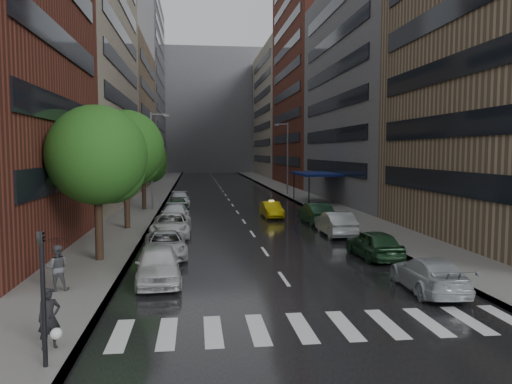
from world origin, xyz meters
TOP-DOWN VIEW (x-y plane):
  - ground at (0.00, 0.00)m, footprint 220.00×220.00m
  - road at (0.00, 50.00)m, footprint 14.00×140.00m
  - sidewalk_left at (-9.00, 50.00)m, footprint 4.00×140.00m
  - sidewalk_right at (9.00, 50.00)m, footprint 4.00×140.00m
  - crosswalk at (0.20, -2.00)m, footprint 13.15×2.80m
  - buildings_left at (-15.00, 58.79)m, footprint 8.00×108.00m
  - buildings_right at (15.00, 56.70)m, footprint 8.05×109.10m
  - building_far at (0.00, 118.00)m, footprint 40.00×14.00m
  - tree_near at (-8.60, 8.31)m, footprint 4.92×4.92m
  - tree_mid at (-8.60, 18.69)m, footprint 5.30×5.30m
  - tree_far at (-8.60, 30.46)m, footprint 4.38×4.38m
  - taxi at (2.53, 24.04)m, footprint 1.62×4.13m
  - parked_cars_left at (-5.40, 18.29)m, footprint 2.58×34.27m
  - parked_cars_right at (5.40, 11.17)m, footprint 2.25×23.76m
  - ped_bag_walker at (-7.81, -3.17)m, footprint 0.74×0.69m
  - ped_black_umbrella at (-9.18, 2.81)m, footprint 0.96×0.98m
  - traffic_light at (-7.60, -4.35)m, footprint 0.18×0.15m
  - street_lamp_left at (-7.72, 30.00)m, footprint 1.74×0.22m
  - street_lamp_right at (7.72, 45.00)m, footprint 1.74×0.22m
  - awning at (8.98, 35.00)m, footprint 4.00×8.00m

SIDE VIEW (x-z plane):
  - ground at x=0.00m, z-range 0.00..0.00m
  - road at x=0.00m, z-range 0.00..0.01m
  - crosswalk at x=0.20m, z-range 0.01..0.02m
  - sidewalk_left at x=-9.00m, z-range 0.00..0.15m
  - sidewalk_right at x=9.00m, z-range 0.00..0.15m
  - taxi at x=2.53m, z-range 0.00..1.34m
  - parked_cars_left at x=-5.40m, z-range -0.06..1.51m
  - parked_cars_right at x=5.40m, z-range -0.04..1.57m
  - ped_bag_walker at x=-7.81m, z-range 0.12..1.82m
  - ped_black_umbrella at x=-9.18m, z-range 0.33..2.42m
  - traffic_light at x=-7.60m, z-range 0.50..3.95m
  - awning at x=8.98m, z-range 1.57..4.70m
  - tree_far at x=-8.60m, z-range 1.28..8.26m
  - street_lamp_left at x=-7.72m, z-range 0.39..9.39m
  - street_lamp_right at x=7.72m, z-range 0.39..9.39m
  - tree_near at x=-8.60m, z-range 1.44..9.29m
  - tree_mid at x=-8.60m, z-range 1.56..10.01m
  - buildings_right at x=15.00m, z-range -2.97..33.03m
  - buildings_left at x=-15.00m, z-range -3.01..34.99m
  - building_far at x=0.00m, z-range 0.00..32.00m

